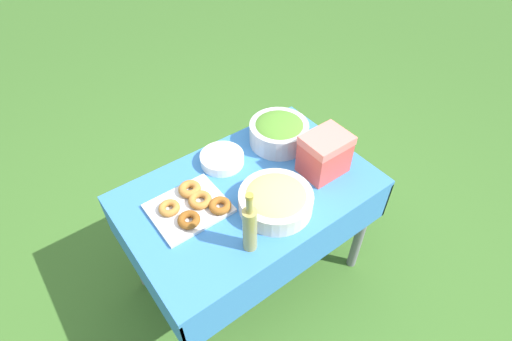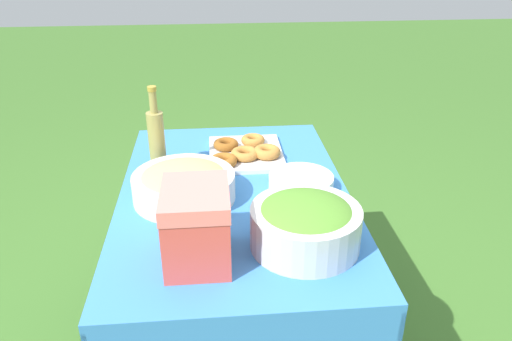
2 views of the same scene
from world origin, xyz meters
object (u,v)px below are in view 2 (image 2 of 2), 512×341
salad_bowl (305,223)px  plate_stack (301,183)px  donut_platter (245,152)px  olive_oil_bottle (157,139)px  pasta_bowl (184,184)px  cooler_box (197,225)px

salad_bowl → plate_stack: salad_bowl is taller
donut_platter → salad_bowl: bearing=-168.3°
plate_stack → olive_oil_bottle: size_ratio=0.69×
pasta_bowl → plate_stack: 0.37m
plate_stack → pasta_bowl: bearing=94.0°
salad_bowl → donut_platter: 0.59m
salad_bowl → cooler_box: bearing=97.1°
salad_bowl → olive_oil_bottle: size_ratio=0.97×
cooler_box → donut_platter: bearing=-15.0°
pasta_bowl → olive_oil_bottle: 0.24m
salad_bowl → plate_stack: (0.31, -0.04, -0.05)m
pasta_bowl → olive_oil_bottle: bearing=24.8°
cooler_box → olive_oil_bottle: bearing=15.1°
salad_bowl → donut_platter: bearing=11.7°
donut_platter → cooler_box: bearing=165.0°
donut_platter → pasta_bowl: bearing=144.1°
salad_bowl → donut_platter: size_ratio=0.89×
salad_bowl → pasta_bowl: 0.44m
salad_bowl → cooler_box: cooler_box is taller
pasta_bowl → donut_platter: 0.36m
olive_oil_bottle → pasta_bowl: bearing=-155.2°
olive_oil_bottle → cooler_box: size_ratio=1.47×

